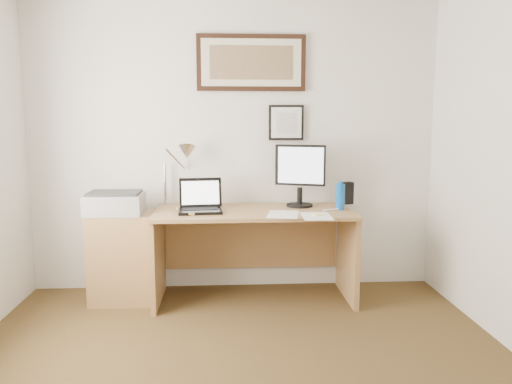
{
  "coord_description": "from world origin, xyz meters",
  "views": [
    {
      "loc": [
        -0.08,
        -2.33,
        1.48
      ],
      "look_at": [
        0.16,
        1.43,
        0.93
      ],
      "focal_mm": 35.0,
      "sensor_mm": 36.0,
      "label": 1
    }
  ],
  "objects": [
    {
      "name": "desk",
      "position": [
        0.15,
        1.72,
        0.51
      ],
      "size": [
        1.6,
        0.7,
        0.75
      ],
      "color": "olive",
      "rests_on": "floor"
    },
    {
      "name": "wall_back",
      "position": [
        0.0,
        2.0,
        1.25
      ],
      "size": [
        3.5,
        0.02,
        2.5
      ],
      "primitive_type": "cube",
      "color": "silver",
      "rests_on": "ground"
    },
    {
      "name": "sticky_pad",
      "position": [
        0.62,
        1.38,
        0.76
      ],
      "size": [
        0.1,
        0.1,
        0.01
      ],
      "primitive_type": "cube",
      "rotation": [
        0.0,
        0.0,
        0.39
      ],
      "color": "#FFF878",
      "rests_on": "desk"
    },
    {
      "name": "printer",
      "position": [
        -0.96,
        1.65,
        0.82
      ],
      "size": [
        0.44,
        0.34,
        0.18
      ],
      "color": "#9F9FA2",
      "rests_on": "side_cabinet"
    },
    {
      "name": "water_bottle",
      "position": [
        0.85,
        1.62,
        0.85
      ],
      "size": [
        0.07,
        0.07,
        0.21
      ],
      "primitive_type": "cylinder",
      "color": "#0D54B3",
      "rests_on": "desk"
    },
    {
      "name": "laptop",
      "position": [
        -0.28,
        1.6,
        0.81
      ],
      "size": [
        0.36,
        0.33,
        0.26
      ],
      "color": "black",
      "rests_on": "desk"
    },
    {
      "name": "picture_large",
      "position": [
        0.15,
        1.97,
        1.95
      ],
      "size": [
        0.92,
        0.04,
        0.47
      ],
      "color": "black",
      "rests_on": "wall_back"
    },
    {
      "name": "bottle_cap",
      "position": [
        0.85,
        1.62,
        0.97
      ],
      "size": [
        0.04,
        0.04,
        0.02
      ],
      "primitive_type": "cylinder",
      "color": "#0D54B3",
      "rests_on": "water_bottle"
    },
    {
      "name": "book",
      "position": [
        -0.41,
        1.54,
        0.76
      ],
      "size": [
        0.31,
        0.35,
        0.02
      ],
      "primitive_type": "imported",
      "rotation": [
        0.0,
        0.0,
        0.45
      ],
      "color": "#DDCA68",
      "rests_on": "desk"
    },
    {
      "name": "speaker",
      "position": [
        0.98,
        1.89,
        0.85
      ],
      "size": [
        0.1,
        0.1,
        0.19
      ],
      "primitive_type": "cube",
      "rotation": [
        0.0,
        0.0,
        0.34
      ],
      "color": "black",
      "rests_on": "desk"
    },
    {
      "name": "paper_sheet_a",
      "position": [
        0.37,
        1.43,
        0.75
      ],
      "size": [
        0.29,
        0.37,
        0.0
      ],
      "primitive_type": "cube",
      "rotation": [
        0.0,
        0.0,
        -0.18
      ],
      "color": "white",
      "rests_on": "desk"
    },
    {
      "name": "paper_sheet_b",
      "position": [
        0.61,
        1.33,
        0.75
      ],
      "size": [
        0.23,
        0.32,
        0.0
      ],
      "primitive_type": "cube",
      "rotation": [
        0.0,
        0.0,
        -0.02
      ],
      "color": "white",
      "rests_on": "desk"
    },
    {
      "name": "desk_lamp",
      "position": [
        -0.41,
        1.81,
        1.19
      ],
      "size": [
        0.29,
        0.27,
        0.53
      ],
      "color": "silver",
      "rests_on": "desk"
    },
    {
      "name": "lcd_monitor",
      "position": [
        0.55,
        1.78,
        1.04
      ],
      "size": [
        0.41,
        0.22,
        0.52
      ],
      "color": "black",
      "rests_on": "desk"
    },
    {
      "name": "marker_pen",
      "position": [
        0.77,
        1.57,
        0.76
      ],
      "size": [
        0.14,
        0.06,
        0.02
      ],
      "primitive_type": "cylinder",
      "rotation": [
        0.0,
        1.57,
        0.35
      ],
      "color": "white",
      "rests_on": "desk"
    },
    {
      "name": "picture_small",
      "position": [
        0.45,
        1.97,
        1.45
      ],
      "size": [
        0.3,
        0.03,
        0.3
      ],
      "color": "black",
      "rests_on": "wall_back"
    },
    {
      "name": "side_cabinet",
      "position": [
        -0.92,
        1.68,
        0.36
      ],
      "size": [
        0.5,
        0.4,
        0.73
      ],
      "primitive_type": "cube",
      "color": "olive",
      "rests_on": "floor"
    }
  ]
}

